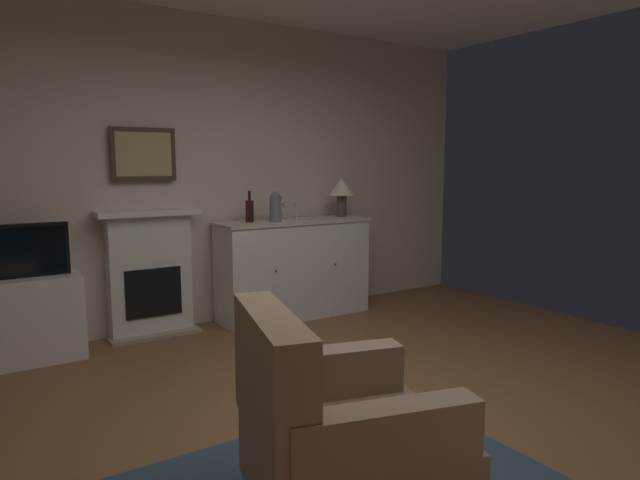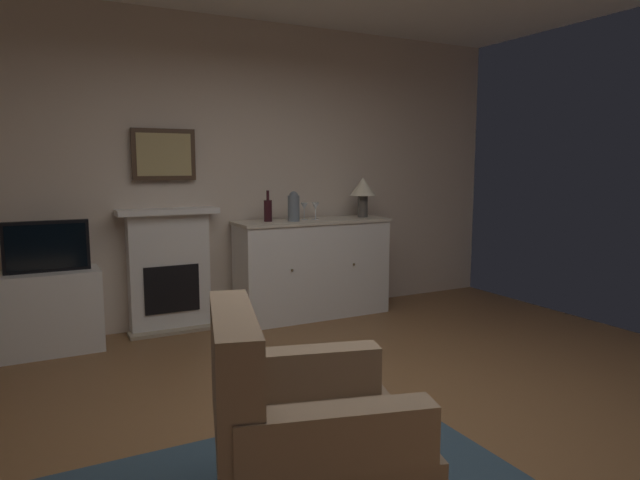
% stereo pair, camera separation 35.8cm
% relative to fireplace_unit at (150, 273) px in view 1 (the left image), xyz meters
% --- Properties ---
extents(ground_plane, '(6.09, 5.29, 0.10)m').
position_rel_fireplace_unit_xyz_m(ground_plane, '(0.60, -2.49, -0.60)').
color(ground_plane, brown).
rests_on(ground_plane, ground).
extents(wall_rear, '(6.09, 0.06, 2.82)m').
position_rel_fireplace_unit_xyz_m(wall_rear, '(0.60, 0.13, 0.86)').
color(wall_rear, beige).
rests_on(wall_rear, ground_plane).
extents(fireplace_unit, '(0.87, 0.30, 1.10)m').
position_rel_fireplace_unit_xyz_m(fireplace_unit, '(0.00, 0.00, 0.00)').
color(fireplace_unit, white).
rests_on(fireplace_unit, ground_plane).
extents(framed_picture, '(0.55, 0.04, 0.45)m').
position_rel_fireplace_unit_xyz_m(framed_picture, '(-0.00, 0.05, 1.02)').
color(framed_picture, '#473323').
extents(sideboard_cabinet, '(1.52, 0.49, 0.95)m').
position_rel_fireplace_unit_xyz_m(sideboard_cabinet, '(1.35, -0.18, -0.07)').
color(sideboard_cabinet, white).
rests_on(sideboard_cabinet, ground_plane).
extents(table_lamp, '(0.26, 0.26, 0.40)m').
position_rel_fireplace_unit_xyz_m(table_lamp, '(1.92, -0.18, 0.68)').
color(table_lamp, '#4C4742').
rests_on(table_lamp, sideboard_cabinet).
extents(wine_bottle, '(0.08, 0.08, 0.29)m').
position_rel_fireplace_unit_xyz_m(wine_bottle, '(0.90, -0.14, 0.51)').
color(wine_bottle, '#331419').
rests_on(wine_bottle, sideboard_cabinet).
extents(wine_glass_left, '(0.07, 0.07, 0.16)m').
position_rel_fireplace_unit_xyz_m(wine_glass_left, '(1.27, -0.15, 0.53)').
color(wine_glass_left, silver).
rests_on(wine_glass_left, sideboard_cabinet).
extents(wine_glass_center, '(0.07, 0.07, 0.16)m').
position_rel_fireplace_unit_xyz_m(wine_glass_center, '(1.38, -0.17, 0.53)').
color(wine_glass_center, silver).
rests_on(wine_glass_center, sideboard_cabinet).
extents(vase_decorative, '(0.11, 0.11, 0.28)m').
position_rel_fireplace_unit_xyz_m(vase_decorative, '(1.12, -0.23, 0.54)').
color(vase_decorative, slate).
rests_on(vase_decorative, sideboard_cabinet).
extents(tv_cabinet, '(0.75, 0.42, 0.65)m').
position_rel_fireplace_unit_xyz_m(tv_cabinet, '(-0.98, -0.16, -0.22)').
color(tv_cabinet, white).
rests_on(tv_cabinet, ground_plane).
extents(tv_set, '(0.62, 0.07, 0.40)m').
position_rel_fireplace_unit_xyz_m(tv_set, '(-0.98, -0.19, 0.30)').
color(tv_set, black).
rests_on(tv_set, tv_cabinet).
extents(armchair, '(0.98, 0.95, 0.92)m').
position_rel_fireplace_unit_xyz_m(armchair, '(-0.15, -3.04, -0.17)').
color(armchair, '#8C7259').
rests_on(armchair, ground_plane).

